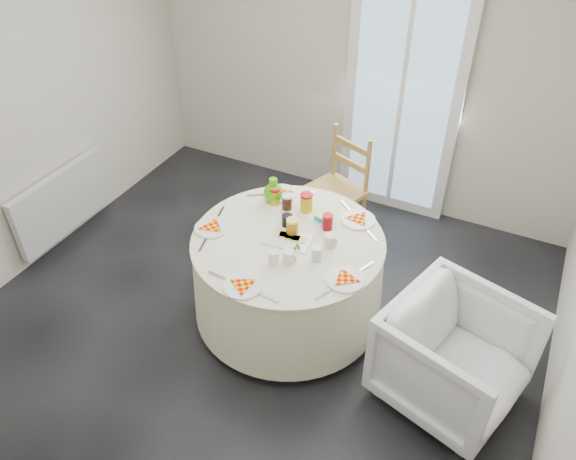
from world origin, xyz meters
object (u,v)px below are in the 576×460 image
at_px(armchair, 456,354).
at_px(green_pitcher, 273,184).
at_px(table, 288,277).
at_px(radiator, 63,202).
at_px(wooden_chair, 334,192).

bearing_deg(armchair, green_pitcher, 87.38).
bearing_deg(table, radiator, -179.18).
distance_m(radiator, wooden_chair, 2.30).
xyz_separation_m(table, armchair, (1.24, -0.18, 0.02)).
relative_size(radiator, green_pitcher, 5.30).
bearing_deg(table, green_pitcher, 129.73).
height_order(armchair, green_pitcher, green_pitcher).
distance_m(table, wooden_chair, 1.03).
xyz_separation_m(wooden_chair, armchair, (1.32, -1.20, -0.08)).
distance_m(armchair, green_pitcher, 1.70).
relative_size(table, armchair, 1.68).
height_order(table, armchair, armchair).
bearing_deg(table, wooden_chair, 94.11).
height_order(wooden_chair, armchair, wooden_chair).
distance_m(radiator, armchair, 3.36).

